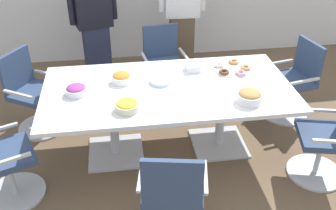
% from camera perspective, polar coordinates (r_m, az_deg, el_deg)
% --- Properties ---
extents(ground_plane, '(10.00, 10.00, 0.01)m').
position_cam_1_polar(ground_plane, '(4.16, 0.00, -6.48)').
color(ground_plane, brown).
extents(conference_table, '(2.40, 1.20, 0.75)m').
position_cam_1_polar(conference_table, '(3.80, 0.00, 0.96)').
color(conference_table, white).
rests_on(conference_table, ground).
extents(office_chair_0, '(0.70, 0.70, 0.91)m').
position_cam_1_polar(office_chair_0, '(3.66, -23.53, -7.74)').
color(office_chair_0, silver).
rests_on(office_chair_0, ground).
extents(office_chair_1, '(0.63, 0.63, 0.91)m').
position_cam_1_polar(office_chair_1, '(3.06, 0.69, -13.47)').
color(office_chair_1, silver).
rests_on(office_chair_1, ground).
extents(office_chair_2, '(0.65, 0.65, 0.91)m').
position_cam_1_polar(office_chair_2, '(3.89, 22.63, -4.87)').
color(office_chair_2, silver).
rests_on(office_chair_2, ground).
extents(office_chair_3, '(0.64, 0.64, 0.91)m').
position_cam_1_polar(office_chair_3, '(4.73, 17.91, 2.96)').
color(office_chair_3, silver).
rests_on(office_chair_3, ground).
extents(office_chair_4, '(0.61, 0.61, 0.91)m').
position_cam_1_polar(office_chair_4, '(4.87, -0.63, 5.52)').
color(office_chair_4, silver).
rests_on(office_chair_4, ground).
extents(office_chair_5, '(0.74, 0.74, 0.91)m').
position_cam_1_polar(office_chair_5, '(4.51, -19.28, 1.22)').
color(office_chair_5, silver).
rests_on(office_chair_5, ground).
extents(person_standing_0, '(0.61, 0.33, 1.73)m').
position_cam_1_polar(person_standing_0, '(5.06, -10.82, 12.13)').
color(person_standing_0, '#232842').
rests_on(person_standing_0, ground).
extents(person_standing_1, '(0.61, 0.24, 1.85)m').
position_cam_1_polar(person_standing_1, '(5.17, 2.10, 13.95)').
color(person_standing_1, brown).
rests_on(person_standing_1, ground).
extents(snack_bowl_candy_mix, '(0.20, 0.20, 0.10)m').
position_cam_1_polar(snack_bowl_candy_mix, '(3.70, -13.38, 2.18)').
color(snack_bowl_candy_mix, white).
rests_on(snack_bowl_candy_mix, conference_table).
extents(snack_bowl_chips_orange, '(0.20, 0.20, 0.10)m').
position_cam_1_polar(snack_bowl_chips_orange, '(3.83, -6.84, 4.02)').
color(snack_bowl_chips_orange, white).
rests_on(snack_bowl_chips_orange, conference_table).
extents(snack_bowl_chips_yellow, '(0.21, 0.21, 0.10)m').
position_cam_1_polar(snack_bowl_chips_yellow, '(3.38, -6.04, -0.09)').
color(snack_bowl_chips_yellow, beige).
rests_on(snack_bowl_chips_yellow, conference_table).
extents(snack_bowl_cookies, '(0.23, 0.23, 0.12)m').
position_cam_1_polar(snack_bowl_cookies, '(3.55, 11.91, 1.27)').
color(snack_bowl_cookies, white).
rests_on(snack_bowl_cookies, conference_table).
extents(donut_platter, '(0.38, 0.38, 0.04)m').
position_cam_1_polar(donut_platter, '(4.10, 9.43, 5.34)').
color(donut_platter, white).
rests_on(donut_platter, conference_table).
extents(plate_stack, '(0.22, 0.22, 0.04)m').
position_cam_1_polar(plate_stack, '(3.81, -1.03, 3.57)').
color(plate_stack, white).
rests_on(plate_stack, conference_table).
extents(napkin_pile, '(0.14, 0.14, 0.08)m').
position_cam_1_polar(napkin_pile, '(4.04, 3.68, 5.59)').
color(napkin_pile, white).
rests_on(napkin_pile, conference_table).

